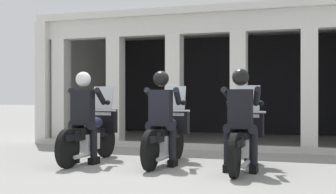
# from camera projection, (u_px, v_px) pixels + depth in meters

# --- Properties ---
(ground_plane) EXTENTS (80.00, 80.00, 0.00)m
(ground_plane) POSITION_uv_depth(u_px,v_px,m) (206.00, 146.00, 10.63)
(ground_plane) COLOR gray
(station_building) EXTENTS (8.63, 4.70, 3.19)m
(station_building) POSITION_uv_depth(u_px,v_px,m) (225.00, 66.00, 12.64)
(station_building) COLOR black
(station_building) RESTS_ON ground
(kerb_strip) EXTENTS (8.13, 0.24, 0.12)m
(kerb_strip) POSITION_uv_depth(u_px,v_px,m) (201.00, 147.00, 10.01)
(kerb_strip) COLOR #B7B5AD
(kerb_strip) RESTS_ON ground
(motorcycle_left) EXTENTS (0.62, 2.04, 1.35)m
(motorcycle_left) POSITION_uv_depth(u_px,v_px,m) (92.00, 133.00, 8.18)
(motorcycle_left) COLOR black
(motorcycle_left) RESTS_ON ground
(police_officer_left) EXTENTS (0.63, 0.61, 1.58)m
(police_officer_left) POSITION_uv_depth(u_px,v_px,m) (84.00, 109.00, 7.91)
(police_officer_left) COLOR black
(police_officer_left) RESTS_ON ground
(motorcycle_center) EXTENTS (0.62, 2.04, 1.35)m
(motorcycle_center) POSITION_uv_depth(u_px,v_px,m) (167.00, 135.00, 7.92)
(motorcycle_center) COLOR black
(motorcycle_center) RESTS_ON ground
(police_officer_center) EXTENTS (0.63, 0.61, 1.58)m
(police_officer_center) POSITION_uv_depth(u_px,v_px,m) (161.00, 110.00, 7.65)
(police_officer_center) COLOR black
(police_officer_center) RESTS_ON ground
(motorcycle_right) EXTENTS (0.62, 2.04, 1.35)m
(motorcycle_right) POSITION_uv_depth(u_px,v_px,m) (244.00, 138.00, 7.29)
(motorcycle_right) COLOR black
(motorcycle_right) RESTS_ON ground
(police_officer_right) EXTENTS (0.63, 0.61, 1.58)m
(police_officer_right) POSITION_uv_depth(u_px,v_px,m) (241.00, 111.00, 7.02)
(police_officer_right) COLOR black
(police_officer_right) RESTS_ON ground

